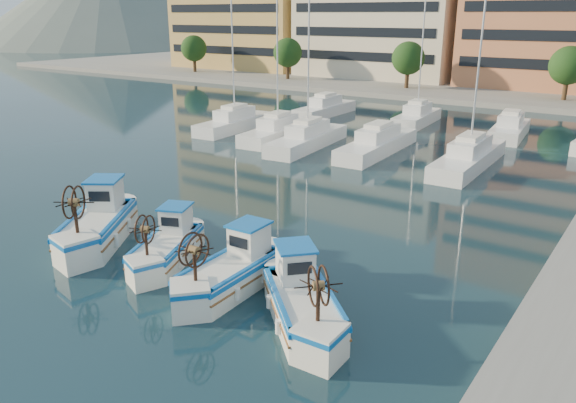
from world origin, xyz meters
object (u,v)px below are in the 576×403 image
(fishing_boat_c, at_px, (232,269))
(fishing_boat_b, at_px, (168,245))
(fishing_boat_d, at_px, (302,300))
(fishing_boat_a, at_px, (98,223))

(fishing_boat_c, bearing_deg, fishing_boat_b, 172.78)
(fishing_boat_b, distance_m, fishing_boat_d, 6.92)
(fishing_boat_b, distance_m, fishing_boat_c, 3.62)
(fishing_boat_d, bearing_deg, fishing_boat_a, 130.59)
(fishing_boat_b, bearing_deg, fishing_boat_d, -29.53)
(fishing_boat_a, relative_size, fishing_boat_c, 1.16)
(fishing_boat_b, height_order, fishing_boat_c, fishing_boat_c)
(fishing_boat_a, bearing_deg, fishing_boat_c, -34.03)
(fishing_boat_a, height_order, fishing_boat_d, fishing_boat_a)
(fishing_boat_a, bearing_deg, fishing_boat_b, -29.75)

